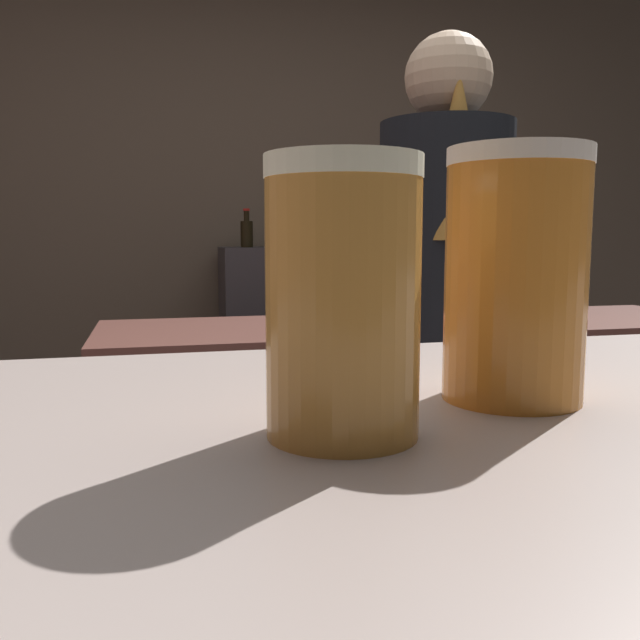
% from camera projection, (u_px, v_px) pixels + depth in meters
% --- Properties ---
extents(wall_back, '(5.20, 0.10, 2.70)m').
position_uv_depth(wall_back, '(254.00, 205.00, 3.51)').
color(wall_back, brown).
rests_on(wall_back, ground).
extents(prep_counter, '(2.10, 0.60, 0.91)m').
position_uv_depth(prep_counter, '(421.00, 454.00, 2.29)').
color(prep_counter, brown).
rests_on(prep_counter, ground).
extents(back_shelf, '(0.83, 0.36, 1.14)m').
position_uv_depth(back_shelf, '(306.00, 360.00, 3.39)').
color(back_shelf, '#393438').
rests_on(back_shelf, ground).
extents(bartender, '(0.47, 0.54, 1.70)m').
position_uv_depth(bartender, '(443.00, 318.00, 1.75)').
color(bartender, '#292830').
rests_on(bartender, ground).
extents(knife_block, '(0.10, 0.08, 0.28)m').
position_uv_depth(knife_block, '(565.00, 287.00, 2.38)').
color(knife_block, olive).
rests_on(knife_block, prep_counter).
extents(mixing_bowl, '(0.17, 0.17, 0.05)m').
position_uv_depth(mixing_bowl, '(319.00, 322.00, 2.05)').
color(mixing_bowl, '#D1553B').
rests_on(mixing_bowl, prep_counter).
extents(chefs_knife, '(0.24, 0.05, 0.01)m').
position_uv_depth(chefs_knife, '(471.00, 321.00, 2.22)').
color(chefs_knife, silver).
rests_on(chefs_knife, prep_counter).
extents(pint_glass_near, '(0.07, 0.07, 0.13)m').
position_uv_depth(pint_glass_near, '(343.00, 299.00, 0.32)').
color(pint_glass_near, '#C38437').
rests_on(pint_glass_near, bar_counter).
extents(pint_glass_far, '(0.08, 0.08, 0.15)m').
position_uv_depth(pint_glass_far, '(515.00, 276.00, 0.39)').
color(pint_glass_far, orange).
rests_on(pint_glass_far, bar_counter).
extents(bottle_vinegar, '(0.07, 0.07, 0.18)m').
position_uv_depth(bottle_vinegar, '(366.00, 233.00, 3.36)').
color(bottle_vinegar, '#C8D385').
rests_on(bottle_vinegar, back_shelf).
extents(bottle_soy, '(0.06, 0.06, 0.18)m').
position_uv_depth(bottle_soy, '(340.00, 233.00, 3.43)').
color(bottle_soy, black).
rests_on(bottle_soy, back_shelf).
extents(bottle_olive_oil, '(0.06, 0.06, 0.18)m').
position_uv_depth(bottle_olive_oil, '(247.00, 232.00, 3.19)').
color(bottle_olive_oil, black).
rests_on(bottle_olive_oil, back_shelf).
extents(bottle_hot_sauce, '(0.07, 0.07, 0.22)m').
position_uv_depth(bottle_hot_sauce, '(310.00, 230.00, 3.25)').
color(bottle_hot_sauce, '#3A5D91').
rests_on(bottle_hot_sauce, back_shelf).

